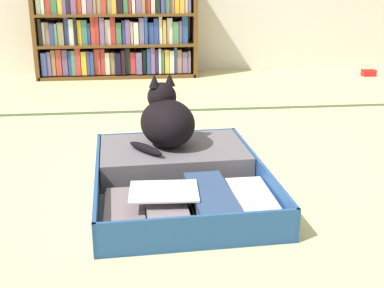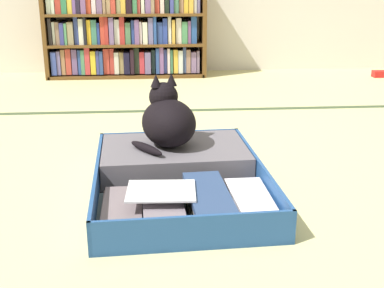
# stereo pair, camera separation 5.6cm
# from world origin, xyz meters

# --- Properties ---
(ground_plane) EXTENTS (10.00, 10.00, 0.00)m
(ground_plane) POSITION_xyz_m (0.00, 0.00, 0.00)
(ground_plane) COLOR #C8C385
(tatami_border) EXTENTS (4.80, 0.05, 0.00)m
(tatami_border) POSITION_xyz_m (0.00, 1.13, 0.00)
(tatami_border) COLOR #3D4E31
(tatami_border) RESTS_ON ground_plane
(bookshelf) EXTENTS (1.21, 0.30, 0.72)m
(bookshelf) POSITION_xyz_m (-0.41, 2.23, 0.35)
(bookshelf) COLOR brown
(bookshelf) RESTS_ON ground_plane
(open_suitcase) EXTENTS (0.64, 0.86, 0.11)m
(open_suitcase) POSITION_xyz_m (-0.11, 0.02, 0.05)
(open_suitcase) COLOR navy
(open_suitcase) RESTS_ON ground_plane
(black_cat) EXTENTS (0.30, 0.32, 0.28)m
(black_cat) POSITION_xyz_m (-0.15, 0.19, 0.21)
(black_cat) COLOR black
(black_cat) RESTS_ON open_suitcase
(small_red_pouch) EXTENTS (0.10, 0.07, 0.05)m
(small_red_pouch) POSITION_xyz_m (1.54, 2.02, 0.02)
(small_red_pouch) COLOR red
(small_red_pouch) RESTS_ON ground_plane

